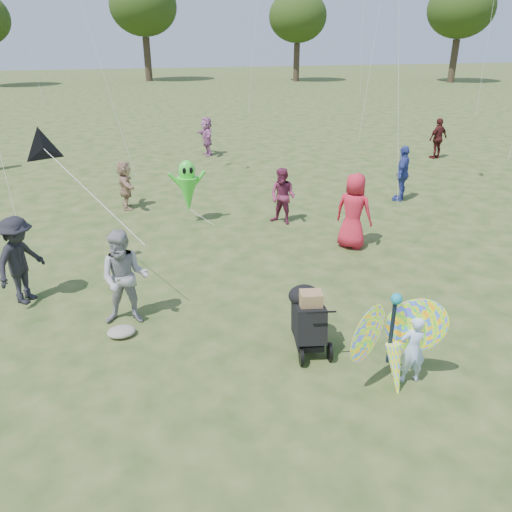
{
  "coord_description": "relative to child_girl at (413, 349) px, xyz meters",
  "views": [
    {
      "loc": [
        -2.4,
        -6.4,
        4.72
      ],
      "look_at": [
        -0.2,
        1.5,
        1.1
      ],
      "focal_mm": 35.0,
      "sensor_mm": 36.0,
      "label": 1
    }
  ],
  "objects": [
    {
      "name": "crowd_h",
      "position": [
        9.06,
        12.85,
        0.27
      ],
      "size": [
        1.04,
        0.64,
        1.65
      ],
      "primitive_type": "imported",
      "rotation": [
        0.0,
        0.0,
        3.4
      ],
      "color": "#4A1819",
      "rests_on": "ground"
    },
    {
      "name": "child_girl",
      "position": [
        0.0,
        0.0,
        0.0
      ],
      "size": [
        0.44,
        0.33,
        1.11
      ],
      "primitive_type": "imported",
      "rotation": [
        0.0,
        0.0,
        2.97
      ],
      "color": "#B4CBFF",
      "rests_on": "ground"
    },
    {
      "name": "delta_kite_rig",
      "position": [
        -5.18,
        5.12,
        2.17
      ],
      "size": [
        2.11,
        2.52,
        1.74
      ],
      "color": "black",
      "rests_on": "ground"
    },
    {
      "name": "jogging_stroller",
      "position": [
        -1.17,
        1.2,
        0.06
      ],
      "size": [
        0.62,
        1.1,
        1.09
      ],
      "rotation": [
        0.0,
        0.0,
        -0.2
      ],
      "color": "black",
      "rests_on": "ground"
    },
    {
      "name": "crowd_a",
      "position": [
        1.43,
        4.98,
        0.36
      ],
      "size": [
        1.03,
        1.05,
        1.83
      ],
      "primitive_type": "imported",
      "rotation": [
        0.0,
        0.0,
        2.32
      ],
      "color": "red",
      "rests_on": "ground"
    },
    {
      "name": "crowd_e",
      "position": [
        0.33,
        7.02,
        0.21
      ],
      "size": [
        0.93,
        0.94,
        1.53
      ],
      "primitive_type": "imported",
      "rotation": [
        0.0,
        0.0,
        5.47
      ],
      "color": "#772747",
      "rests_on": "ground"
    },
    {
      "name": "crowd_c",
      "position": [
        4.56,
        8.05,
        0.3
      ],
      "size": [
        0.97,
        1.02,
        1.7
      ],
      "primitive_type": "imported",
      "rotation": [
        0.0,
        0.0,
        3.99
      ],
      "color": "#374598",
      "rests_on": "ground"
    },
    {
      "name": "crowd_b",
      "position": [
        -5.82,
        4.17,
        0.31
      ],
      "size": [
        1.14,
        1.28,
        1.72
      ],
      "primitive_type": "imported",
      "rotation": [
        0.0,
        0.0,
        1.0
      ],
      "color": "black",
      "rests_on": "ground"
    },
    {
      "name": "alien_kite",
      "position": [
        -2.11,
        7.76,
        0.42
      ],
      "size": [
        1.12,
        0.69,
        1.74
      ],
      "color": "#3EE235",
      "rests_on": "ground"
    },
    {
      "name": "adult_man",
      "position": [
        -3.94,
        2.84,
        0.32
      ],
      "size": [
        0.97,
        0.83,
        1.75
      ],
      "primitive_type": "imported",
      "rotation": [
        0.0,
        0.0,
        -0.21
      ],
      "color": "#9A999E",
      "rests_on": "ground"
    },
    {
      "name": "butterfly_kite",
      "position": [
        -0.36,
        -0.04,
        0.21
      ],
      "size": [
        1.74,
        0.75,
        1.72
      ],
      "color": "red",
      "rests_on": "ground"
    },
    {
      "name": "crowd_j",
      "position": [
        -0.09,
        16.03,
        0.25
      ],
      "size": [
        0.63,
        1.54,
        1.61
      ],
      "primitive_type": "imported",
      "rotation": [
        0.0,
        0.0,
        4.82
      ],
      "color": "#B1659F",
      "rests_on": "ground"
    },
    {
      "name": "tree_line",
      "position": [
        2.24,
        46.15,
        6.31
      ],
      "size": [
        91.78,
        33.6,
        10.79
      ],
      "color": "#3A2D21",
      "rests_on": "ground"
    },
    {
      "name": "grey_bag",
      "position": [
        -4.1,
        2.41,
        -0.48
      ],
      "size": [
        0.48,
        0.39,
        0.15
      ],
      "primitive_type": "ellipsoid",
      "color": "gray",
      "rests_on": "ground"
    },
    {
      "name": "ground",
      "position": [
        -1.43,
        1.16,
        -0.55
      ],
      "size": [
        160.0,
        160.0,
        0.0
      ],
      "primitive_type": "plane",
      "color": "#51592B",
      "rests_on": "ground"
    },
    {
      "name": "crowd_d",
      "position": [
        -3.71,
        9.5,
        0.16
      ],
      "size": [
        0.47,
        1.34,
        1.43
      ],
      "primitive_type": "imported",
      "rotation": [
        0.0,
        0.0,
        1.6
      ],
      "color": "tan",
      "rests_on": "ground"
    }
  ]
}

